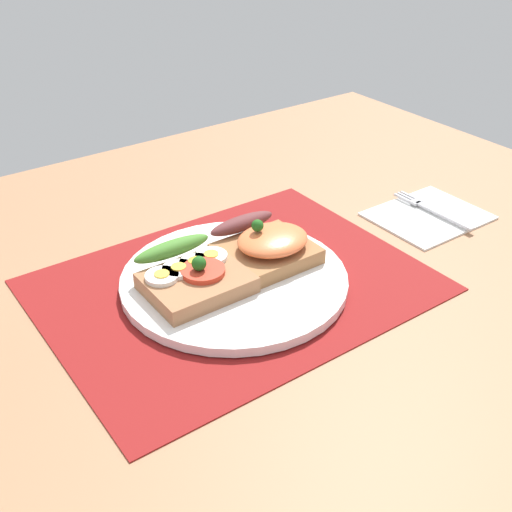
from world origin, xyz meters
TOP-DOWN VIEW (x-y plane):
  - ground_plane at (0.00, 0.00)cm, footprint 120.00×90.00cm
  - placemat at (0.00, 0.00)cm, footprint 41.56×31.86cm
  - plate at (0.00, 0.00)cm, footprint 25.39×25.39cm
  - sandwich_egg_tomato at (-4.78, 1.19)cm, footprint 10.63×10.15cm
  - sandwich_salmon at (5.01, 0.93)cm, footprint 10.32×10.43cm
  - napkin at (30.36, -1.52)cm, footprint 14.52×11.87cm
  - fork at (31.24, -1.12)cm, footprint 1.62×12.98cm

SIDE VIEW (x-z plane):
  - ground_plane at x=0.00cm, z-range -3.20..0.00cm
  - placemat at x=0.00cm, z-range 0.00..0.30cm
  - napkin at x=30.36cm, z-range 0.00..0.60cm
  - fork at x=31.24cm, z-range 0.60..0.92cm
  - plate at x=0.00cm, z-range 0.30..1.38cm
  - sandwich_egg_tomato at x=-4.78cm, z-range 0.78..4.83cm
  - sandwich_salmon at x=5.01cm, z-range 0.60..5.87cm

